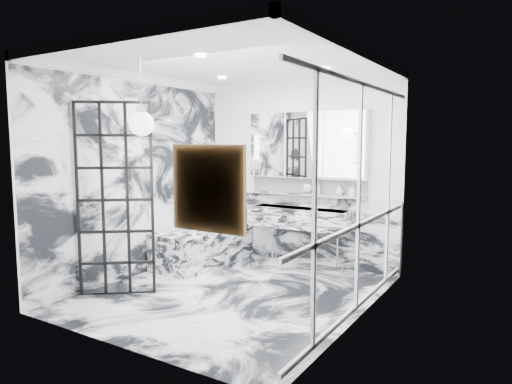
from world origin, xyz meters
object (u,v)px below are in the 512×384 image
Objects in this scene: trough_sink at (300,218)px; bathtub at (203,246)px; mirror_cabinet at (306,145)px; crittall_door at (115,200)px.

trough_sink is 0.97× the size of bathtub.
trough_sink is 1.10m from mirror_cabinet.
trough_sink is at bearing 22.73° from crittall_door.
crittall_door is at bearing -118.13° from mirror_cabinet.
trough_sink is at bearing 26.48° from bathtub.
mirror_cabinet is 2.20m from bathtub.
bathtub is (-1.33, -0.66, -0.45)m from trough_sink.
crittall_door is 2.73m from trough_sink.
crittall_door reaches higher than trough_sink.
mirror_cabinet is (-0.00, 0.17, 1.09)m from trough_sink.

